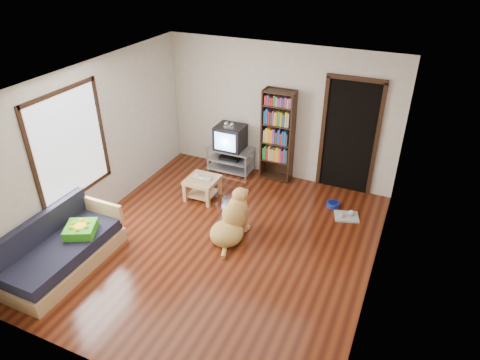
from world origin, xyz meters
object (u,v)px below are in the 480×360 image
at_px(dog_bowl, 333,204).
at_px(sofa, 62,252).
at_px(green_cushion, 81,229).
at_px(laptop, 201,179).
at_px(bookshelf, 278,131).
at_px(crt_tv, 231,137).
at_px(grey_rag, 347,217).
at_px(tv_stand, 231,158).
at_px(coffee_table, 202,184).
at_px(dog, 232,221).

relative_size(dog_bowl, sofa, 0.12).
distance_m(green_cushion, sofa, 0.40).
bearing_deg(laptop, bookshelf, 55.50).
bearing_deg(bookshelf, crt_tv, -175.68).
relative_size(grey_rag, crt_tv, 0.69).
height_order(crt_tv, bookshelf, bookshelf).
bearing_deg(green_cushion, bookshelf, 36.05).
relative_size(laptop, bookshelf, 0.18).
height_order(dog_bowl, tv_stand, tv_stand).
bearing_deg(green_cushion, tv_stand, 49.48).
relative_size(laptop, coffee_table, 0.60).
height_order(laptop, dog, dog).
xyz_separation_m(grey_rag, sofa, (-3.51, -2.92, 0.25)).
height_order(grey_rag, coffee_table, coffee_table).
relative_size(green_cushion, sofa, 0.23).
height_order(grey_rag, tv_stand, tv_stand).
height_order(laptop, sofa, sofa).
xyz_separation_m(dog_bowl, coffee_table, (-2.26, -0.70, 0.24)).
bearing_deg(green_cushion, coffee_table, 42.88).
height_order(green_cushion, grey_rag, green_cushion).
bearing_deg(laptop, grey_rag, 13.16).
distance_m(green_cushion, laptop, 2.29).
relative_size(crt_tv, coffee_table, 1.05).
height_order(laptop, crt_tv, crt_tv).
height_order(grey_rag, dog, dog).
distance_m(crt_tv, coffee_table, 1.27).
bearing_deg(coffee_table, sofa, -111.09).
distance_m(tv_stand, coffee_table, 1.16).
relative_size(laptop, tv_stand, 0.37).
distance_m(green_cushion, tv_stand, 3.44).
xyz_separation_m(green_cushion, crt_tv, (0.85, 3.35, 0.25)).
bearing_deg(green_cushion, crt_tv, 49.57).
distance_m(laptop, tv_stand, 1.20).
bearing_deg(sofa, tv_stand, 74.98).
bearing_deg(grey_rag, crt_tv, 163.81).
relative_size(bookshelf, dog, 1.77).
bearing_deg(green_cushion, laptop, 42.61).
xyz_separation_m(green_cushion, sofa, (-0.12, -0.30, -0.23)).
relative_size(sofa, dog, 1.77).
xyz_separation_m(crt_tv, coffee_table, (-0.02, -1.18, -0.46)).
xyz_separation_m(grey_rag, tv_stand, (-2.54, 0.71, 0.25)).
distance_m(coffee_table, dog, 1.30).
relative_size(bookshelf, sofa, 1.00).
distance_m(dog_bowl, crt_tv, 2.39).
bearing_deg(dog, crt_tv, 115.54).
bearing_deg(laptop, green_cushion, -108.60).
bearing_deg(crt_tv, dog, -64.46).
distance_m(green_cushion, coffee_table, 2.33).
height_order(tv_stand, dog, dog).
distance_m(grey_rag, tv_stand, 2.65).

